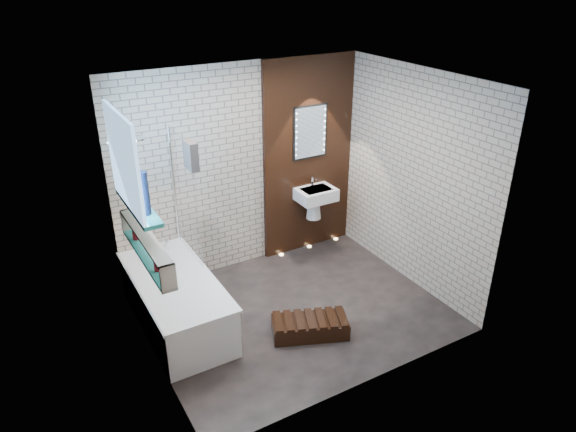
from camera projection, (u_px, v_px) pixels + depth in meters
ground at (295, 311)px, 6.03m from camera, size 3.20×3.20×0.00m
room_shell at (295, 208)px, 5.46m from camera, size 3.24×3.20×2.60m
walnut_panel at (308, 157)px, 6.87m from camera, size 1.30×0.06×2.60m
clerestory_window at (127, 171)px, 4.76m from camera, size 0.18×1.00×0.94m
display_niche at (147, 247)px, 4.93m from camera, size 0.14×1.30×0.26m
bathtub at (176, 302)px, 5.70m from camera, size 0.79×1.74×0.70m
bath_screen at (186, 197)px, 5.77m from camera, size 0.01×0.78×1.40m
towel at (191, 155)px, 5.29m from camera, size 0.09×0.22×0.29m
shower_head at (137, 138)px, 5.31m from camera, size 0.18×0.18×0.02m
washbasin at (315, 198)px, 6.95m from camera, size 0.50×0.36×0.58m
led_mirror at (310, 132)px, 6.69m from camera, size 0.50×0.02×0.70m
walnut_step at (310, 327)px, 5.62m from camera, size 0.87×0.63×0.18m
niche_bottles at (142, 243)px, 5.05m from camera, size 0.07×0.75×0.17m
sill_vases at (140, 195)px, 4.82m from camera, size 0.17×0.39×0.41m
floor_uplights at (309, 246)px, 7.39m from camera, size 0.96×0.06×0.01m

